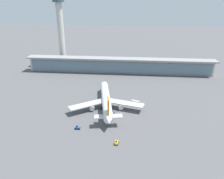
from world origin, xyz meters
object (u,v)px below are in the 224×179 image
(service_truck_under_wing_yellow, at_px, (117,143))
(service_truck_mid_apron_blue, at_px, (113,112))
(airliner_on_stand, at_px, (106,100))
(service_truck_near_nose_olive, at_px, (137,102))
(control_tower, at_px, (60,26))
(safety_cone_alpha, at_px, (115,123))
(service_truck_by_tail_blue, at_px, (78,128))

(service_truck_under_wing_yellow, height_order, service_truck_mid_apron_blue, same)
(airliner_on_stand, height_order, service_truck_near_nose_olive, airliner_on_stand)
(airliner_on_stand, distance_m, control_tower, 119.86)
(service_truck_near_nose_olive, distance_m, control_tower, 127.68)
(safety_cone_alpha, bearing_deg, service_truck_near_nose_olive, 64.09)
(service_truck_near_nose_olive, relative_size, service_truck_mid_apron_blue, 2.66)
(service_truck_near_nose_olive, bearing_deg, safety_cone_alpha, -115.91)
(service_truck_under_wing_yellow, xyz_separation_m, service_truck_mid_apron_blue, (-5.02, 30.81, 0.00))
(service_truck_by_tail_blue, relative_size, control_tower, 0.04)
(airliner_on_stand, bearing_deg, service_truck_near_nose_olive, 17.82)
(airliner_on_stand, distance_m, service_truck_near_nose_olive, 21.74)
(service_truck_near_nose_olive, bearing_deg, service_truck_under_wing_yellow, -102.57)
(service_truck_under_wing_yellow, xyz_separation_m, safety_cone_alpha, (-2.66, 19.22, -0.56))
(service_truck_mid_apron_blue, relative_size, control_tower, 0.04)
(airliner_on_stand, xyz_separation_m, service_truck_by_tail_blue, (-12.11, -27.90, -4.43))
(service_truck_under_wing_yellow, distance_m, service_truck_by_tail_blue, 25.00)
(service_truck_near_nose_olive, bearing_deg, service_truck_mid_apron_blue, -135.66)
(airliner_on_stand, height_order, service_truck_by_tail_blue, airliner_on_stand)
(airliner_on_stand, bearing_deg, safety_cone_alpha, -69.16)
(airliner_on_stand, relative_size, service_truck_near_nose_olive, 7.12)
(service_truck_mid_apron_blue, distance_m, safety_cone_alpha, 11.84)
(control_tower, bearing_deg, service_truck_under_wing_yellow, -62.56)
(service_truck_under_wing_yellow, relative_size, safety_cone_alpha, 4.30)
(service_truck_under_wing_yellow, distance_m, safety_cone_alpha, 19.41)
(service_truck_mid_apron_blue, bearing_deg, control_tower, 121.96)
(airliner_on_stand, distance_m, service_truck_under_wing_yellow, 40.67)
(service_truck_under_wing_yellow, bearing_deg, service_truck_by_tail_blue, 153.35)
(service_truck_near_nose_olive, bearing_deg, control_tower, 131.85)
(service_truck_under_wing_yellow, distance_m, control_tower, 158.57)
(service_truck_by_tail_blue, xyz_separation_m, safety_cone_alpha, (19.68, 8.01, -0.56))
(service_truck_by_tail_blue, bearing_deg, service_truck_mid_apron_blue, 48.53)
(service_truck_near_nose_olive, distance_m, service_truck_by_tail_blue, 47.39)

